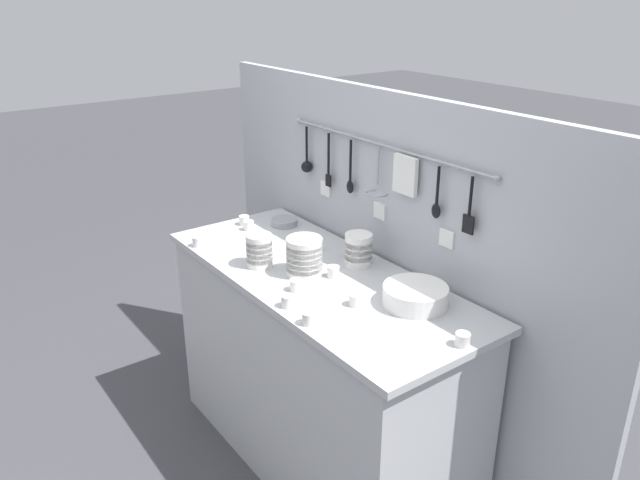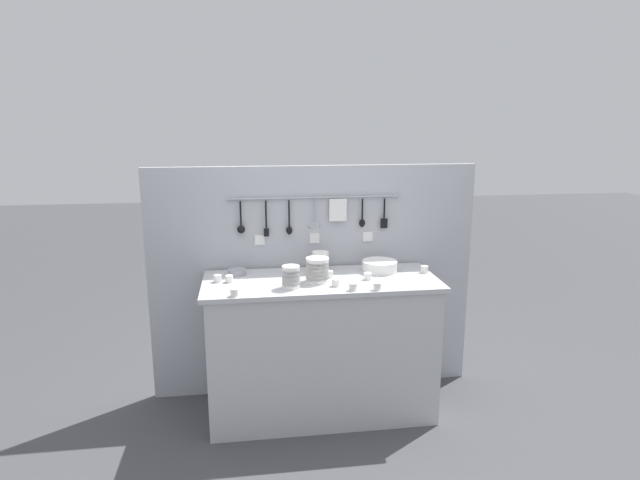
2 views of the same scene
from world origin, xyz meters
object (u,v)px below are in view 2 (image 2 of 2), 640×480
Objects in this scene: cup_centre at (229,279)px; cup_edge_near at (353,287)px; bowl_stack_tall_left at (320,262)px; cup_edge_far at (336,283)px; plate_stack at (380,266)px; cup_back_left at (218,278)px; bowl_stack_back_corner at (291,277)px; cup_by_caddy at (289,272)px; steel_mixing_bowl at (237,272)px; cup_back_right at (329,274)px; cup_front_left at (368,276)px; cup_front_right at (377,286)px; bowl_stack_wide_centre at (317,270)px; cup_beside_plates at (424,269)px; cup_mid_row at (235,293)px.

cup_edge_near is (0.76, -0.28, 0.00)m from cup_centre.
cup_edge_far is at bearing -82.33° from bowl_stack_tall_left.
cup_back_left is (-1.10, -0.10, -0.01)m from plate_stack.
bowl_stack_back_corner reaches higher than cup_edge_near.
plate_stack reaches higher than cup_edge_far.
steel_mixing_bowl is at bearing 170.01° from cup_by_caddy.
cup_back_right is at bearing 109.18° from cup_edge_near.
cup_edge_near is 1.00× the size of cup_front_left.
bowl_stack_back_corner reaches higher than cup_edge_far.
cup_edge_near is at bearing 175.93° from cup_front_right.
bowl_stack_back_corner reaches higher than cup_back_right.
cup_back_right is 0.19m from cup_edge_far.
cup_front_left is (0.52, 0.10, -0.05)m from bowl_stack_back_corner.
cup_front_right is at bearing -28.31° from steel_mixing_bowl.
bowl_stack_tall_left reaches higher than cup_back_right.
cup_back_left is at bearing 165.14° from cup_edge_far.
cup_edge_near is at bearing -15.77° from bowl_stack_back_corner.
bowl_stack_tall_left is 2.73× the size of cup_back_left.
cup_front_left is at bearing -18.58° from cup_back_right.
bowl_stack_wide_centre is at bearing -102.76° from bowl_stack_tall_left.
bowl_stack_tall_left is 2.73× the size of cup_edge_far.
cup_beside_plates is (0.42, 0.33, 0.00)m from cup_front_right.
bowl_stack_back_corner reaches higher than steel_mixing_bowl.
plate_stack is (0.46, 0.18, -0.04)m from bowl_stack_wide_centre.
bowl_stack_wide_centre is at bearing -6.74° from cup_centre.
cup_front_right is 1.00× the size of cup_front_left.
steel_mixing_bowl is 0.20m from cup_back_left.
cup_edge_far is at bearing -15.00° from cup_centre.
bowl_stack_wide_centre is at bearing 132.35° from cup_edge_near.
cup_by_caddy and cup_mid_row have the same top height.
bowl_stack_tall_left is 2.73× the size of cup_front_left.
bowl_stack_back_corner reaches higher than cup_beside_plates.
bowl_stack_back_corner is 2.83× the size of cup_front_right.
bowl_stack_back_corner is at bearing -145.69° from cup_back_right.
cup_beside_plates is at bearing 0.85° from cup_back_left.
cup_beside_plates is 1.00× the size of cup_edge_near.
bowl_stack_wide_centre is 0.41m from cup_front_right.
cup_by_caddy is at bearing -179.94° from plate_stack.
cup_mid_row is 1.00× the size of cup_front_left.
cup_by_caddy is 1.00× the size of cup_back_left.
cup_centre is (-0.62, -0.18, -0.05)m from bowl_stack_tall_left.
cup_centre is (-0.91, 0.29, 0.00)m from cup_front_right.
cup_back_right is (0.66, 0.01, 0.00)m from cup_centre.
cup_front_right is (0.53, -0.12, -0.05)m from bowl_stack_back_corner.
cup_beside_plates is at bearing 12.67° from bowl_stack_back_corner.
steel_mixing_bowl is (-0.34, 0.35, -0.05)m from bowl_stack_back_corner.
cup_mid_row is at bearing -69.95° from cup_back_left.
cup_mid_row is 1.33m from cup_beside_plates.
cup_front_left is at bearing -41.10° from bowl_stack_tall_left.
cup_edge_far reaches higher than steel_mixing_bowl.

